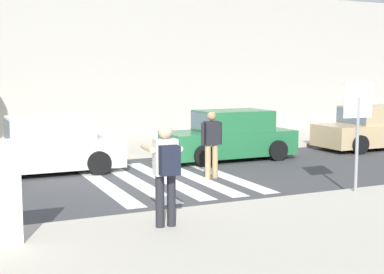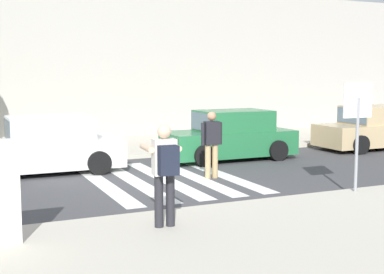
% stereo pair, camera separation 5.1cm
% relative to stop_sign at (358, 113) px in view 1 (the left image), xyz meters
% --- Properties ---
extents(ground_plane, '(120.00, 120.00, 0.00)m').
position_rel_stop_sign_xyz_m(ground_plane, '(-3.04, 3.45, -1.86)').
color(ground_plane, '#424244').
extents(sidewalk_near, '(60.00, 6.00, 0.14)m').
position_rel_stop_sign_xyz_m(sidewalk_near, '(-3.04, -2.75, -1.79)').
color(sidewalk_near, beige).
rests_on(sidewalk_near, ground).
extents(sidewalk_far, '(60.00, 4.80, 0.14)m').
position_rel_stop_sign_xyz_m(sidewalk_far, '(-3.04, 9.45, -1.79)').
color(sidewalk_far, beige).
rests_on(sidewalk_far, ground).
extents(building_facade_far, '(56.00, 4.00, 6.18)m').
position_rel_stop_sign_xyz_m(building_facade_far, '(-3.04, 13.85, 1.23)').
color(building_facade_far, '#ADA89E').
rests_on(building_facade_far, ground).
extents(crosswalk_stripe_0, '(0.44, 5.20, 0.01)m').
position_rel_stop_sign_xyz_m(crosswalk_stripe_0, '(-4.64, 3.65, -1.86)').
color(crosswalk_stripe_0, silver).
rests_on(crosswalk_stripe_0, ground).
extents(crosswalk_stripe_1, '(0.44, 5.20, 0.01)m').
position_rel_stop_sign_xyz_m(crosswalk_stripe_1, '(-3.84, 3.65, -1.86)').
color(crosswalk_stripe_1, silver).
rests_on(crosswalk_stripe_1, ground).
extents(crosswalk_stripe_2, '(0.44, 5.20, 0.01)m').
position_rel_stop_sign_xyz_m(crosswalk_stripe_2, '(-3.04, 3.65, -1.86)').
color(crosswalk_stripe_2, silver).
rests_on(crosswalk_stripe_2, ground).
extents(crosswalk_stripe_3, '(0.44, 5.20, 0.01)m').
position_rel_stop_sign_xyz_m(crosswalk_stripe_3, '(-2.24, 3.65, -1.86)').
color(crosswalk_stripe_3, silver).
rests_on(crosswalk_stripe_3, ground).
extents(crosswalk_stripe_4, '(0.44, 5.20, 0.01)m').
position_rel_stop_sign_xyz_m(crosswalk_stripe_4, '(-1.44, 3.65, -1.86)').
color(crosswalk_stripe_4, silver).
rests_on(crosswalk_stripe_4, ground).
extents(stop_sign, '(0.76, 0.08, 2.37)m').
position_rel_stop_sign_xyz_m(stop_sign, '(0.00, 0.00, 0.00)').
color(stop_sign, gray).
rests_on(stop_sign, sidewalk_near).
extents(photographer_with_backpack, '(0.62, 0.87, 1.72)m').
position_rel_stop_sign_xyz_m(photographer_with_backpack, '(-4.77, -0.84, -0.69)').
color(photographer_with_backpack, '#232328').
rests_on(photographer_with_backpack, sidewalk_near).
extents(pedestrian_crossing, '(0.58, 0.26, 1.72)m').
position_rel_stop_sign_xyz_m(pedestrian_crossing, '(-1.88, 3.25, -0.89)').
color(pedestrian_crossing, tan).
rests_on(pedestrian_crossing, ground).
extents(parked_car_white, '(4.10, 1.92, 1.55)m').
position_rel_stop_sign_xyz_m(parked_car_white, '(-5.65, 5.75, -1.14)').
color(parked_car_white, white).
rests_on(parked_car_white, ground).
extents(parked_car_green, '(4.10, 1.92, 1.55)m').
position_rel_stop_sign_xyz_m(parked_car_green, '(0.00, 5.75, -1.14)').
color(parked_car_green, '#236B3D').
rests_on(parked_car_green, ground).
extents(parked_car_tan, '(4.10, 1.92, 1.55)m').
position_rel_stop_sign_xyz_m(parked_car_tan, '(5.82, 5.75, -1.14)').
color(parked_car_tan, tan).
rests_on(parked_car_tan, ground).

